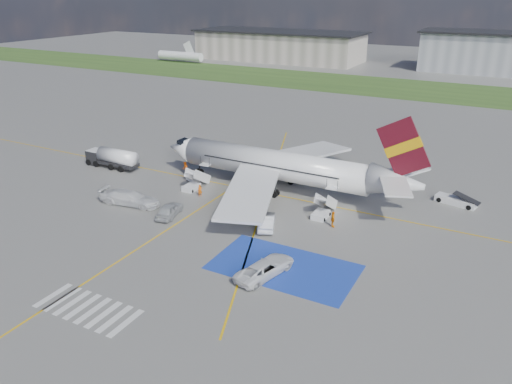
% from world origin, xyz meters
% --- Properties ---
extents(ground, '(400.00, 400.00, 0.00)m').
position_xyz_m(ground, '(0.00, 0.00, 0.00)').
color(ground, '#60605E').
rests_on(ground, ground).
extents(grass_strip, '(400.00, 30.00, 0.01)m').
position_xyz_m(grass_strip, '(0.00, 95.00, 0.01)').
color(grass_strip, '#2D4C1E').
rests_on(grass_strip, ground).
extents(taxiway_line_main, '(120.00, 0.20, 0.01)m').
position_xyz_m(taxiway_line_main, '(0.00, 12.00, 0.01)').
color(taxiway_line_main, gold).
rests_on(taxiway_line_main, ground).
extents(taxiway_line_cross, '(0.20, 60.00, 0.01)m').
position_xyz_m(taxiway_line_cross, '(-5.00, -10.00, 0.01)').
color(taxiway_line_cross, gold).
rests_on(taxiway_line_cross, ground).
extents(taxiway_line_diag, '(20.71, 56.45, 0.01)m').
position_xyz_m(taxiway_line_diag, '(0.00, 12.00, 0.01)').
color(taxiway_line_diag, gold).
rests_on(taxiway_line_diag, ground).
extents(staging_box, '(14.00, 8.00, 0.01)m').
position_xyz_m(staging_box, '(10.00, -4.00, 0.01)').
color(staging_box, '#1B3AA7').
rests_on(staging_box, ground).
extents(crosswalk, '(9.00, 4.00, 0.01)m').
position_xyz_m(crosswalk, '(-1.80, -18.00, 0.01)').
color(crosswalk, silver).
rests_on(crosswalk, ground).
extents(terminal_west, '(60.00, 22.00, 10.00)m').
position_xyz_m(terminal_west, '(-55.00, 130.00, 5.00)').
color(terminal_west, gray).
rests_on(terminal_west, ground).
extents(terminal_centre, '(48.00, 18.00, 12.00)m').
position_xyz_m(terminal_centre, '(20.00, 135.00, 6.00)').
color(terminal_centre, gray).
rests_on(terminal_centre, ground).
extents(airliner, '(36.81, 32.95, 11.92)m').
position_xyz_m(airliner, '(1.51, 14.00, 3.39)').
color(airliner, silver).
rests_on(airliner, ground).
extents(airstairs_fwd, '(1.90, 5.20, 3.60)m').
position_xyz_m(airstairs_fwd, '(-9.50, 8.70, 0.62)').
color(airstairs_fwd, silver).
rests_on(airstairs_fwd, ground).
extents(airstairs_aft, '(1.90, 5.20, 3.60)m').
position_xyz_m(airstairs_aft, '(9.00, 8.70, 0.62)').
color(airstairs_aft, silver).
rests_on(airstairs_aft, ground).
extents(fuel_tanker, '(8.79, 2.53, 2.99)m').
position_xyz_m(fuel_tanker, '(-25.14, 10.14, 1.26)').
color(fuel_tanker, black).
rests_on(fuel_tanker, ground).
extents(gpu_cart, '(2.14, 1.76, 1.54)m').
position_xyz_m(gpu_cart, '(-11.16, 10.90, 0.69)').
color(gpu_cart, silver).
rests_on(gpu_cart, ground).
extents(belt_loader, '(5.51, 2.87, 1.59)m').
position_xyz_m(belt_loader, '(22.57, 20.00, 0.40)').
color(belt_loader, silver).
rests_on(belt_loader, ground).
extents(car_silver_a, '(2.92, 5.02, 1.61)m').
position_xyz_m(car_silver_a, '(-6.98, 0.17, 0.80)').
color(car_silver_a, '#A7AAAE').
rests_on(car_silver_a, ground).
extents(car_silver_b, '(3.49, 5.18, 1.62)m').
position_xyz_m(car_silver_b, '(4.60, 2.90, 0.81)').
color(car_silver_b, silver).
rests_on(car_silver_b, ground).
extents(van_white_a, '(3.59, 5.66, 1.96)m').
position_xyz_m(van_white_a, '(9.01, -6.11, 0.98)').
color(van_white_a, white).
rests_on(van_white_a, ground).
extents(van_white_b, '(6.31, 3.22, 2.37)m').
position_xyz_m(van_white_b, '(-13.48, 0.65, 1.18)').
color(van_white_b, silver).
rests_on(van_white_b, ground).
extents(crew_fwd, '(0.66, 0.68, 1.58)m').
position_xyz_m(crew_fwd, '(-7.19, 6.96, 0.79)').
color(crew_fwd, orange).
rests_on(crew_fwd, ground).
extents(crew_nose, '(1.16, 1.21, 1.96)m').
position_xyz_m(crew_nose, '(-13.59, 12.61, 0.98)').
color(crew_nose, orange).
rests_on(crew_nose, ground).
extents(crew_aft, '(0.97, 1.18, 1.89)m').
position_xyz_m(crew_aft, '(11.11, 6.60, 0.94)').
color(crew_aft, orange).
rests_on(crew_aft, ground).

